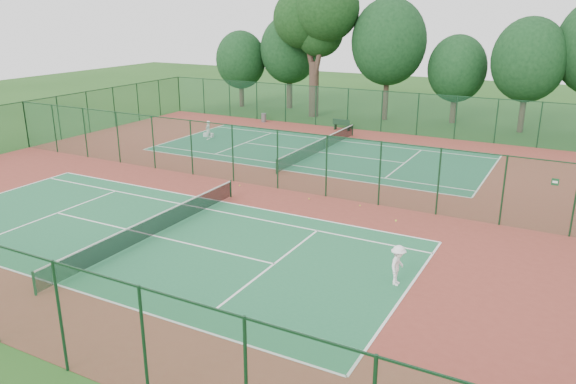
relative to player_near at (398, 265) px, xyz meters
The scene contains 19 objects.
ground 14.14m from the player_near, 143.74° to the left, with size 120.00×120.00×0.00m, color #214D18.
red_pad 14.14m from the player_near, 143.74° to the left, with size 40.00×36.00×0.01m, color maroon.
court_near 11.43m from the player_near, behind, with size 23.77×10.97×0.01m, color #20653E.
court_far 20.77m from the player_near, 123.27° to the left, with size 23.77×10.97×0.01m, color #1D5E41.
fence_north 28.72m from the player_near, 113.37° to the left, with size 40.00×0.09×3.50m.
fence_west 32.49m from the player_near, 165.10° to the left, with size 0.09×36.00×3.50m.
fence_divider 14.15m from the player_near, 143.74° to the left, with size 40.00×0.09×3.50m.
tennis_net_near 11.41m from the player_near, behind, with size 0.10×12.90×0.97m.
tennis_net_far 20.75m from the player_near, 123.27° to the left, with size 0.10×12.90×0.97m.
player_near is the anchor object (origin of this frame).
player_far 26.98m from the player_near, 141.11° to the left, with size 0.55×0.36×1.51m, color silver.
trash_bin 32.81m from the player_near, 129.40° to the left, with size 0.45×0.45×0.81m, color slate.
bench 28.52m from the player_near, 117.20° to the left, with size 1.58×0.50×0.97m.
kit_bag 27.96m from the player_near, 140.58° to the left, with size 0.84×0.32×0.32m, color silver.
stray_ball_a 10.48m from the player_near, 134.74° to the left, with size 0.07×0.07×0.07m, color gold.
stray_ball_b 8.94m from the player_near, 120.17° to the left, with size 0.07×0.07×0.07m, color #B8D130.
stray_ball_c 14.34m from the player_near, 147.43° to the left, with size 0.07×0.07×0.07m, color #C9EA36.
big_tree 36.27m from the player_near, 120.61° to the left, with size 8.44×6.18×12.97m.
evergreen_row 34.38m from the player_near, 108.46° to the left, with size 39.00×5.00×12.00m, color black, non-canonical shape.
Camera 1 is at (16.80, -27.19, 9.98)m, focal length 35.00 mm.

